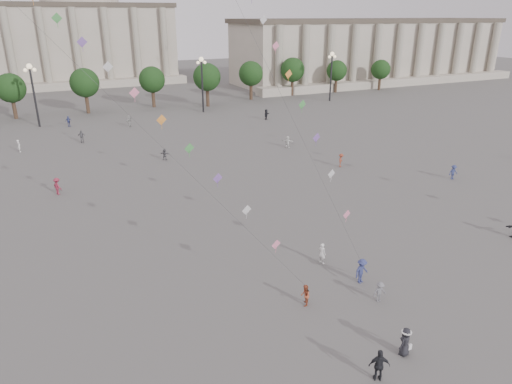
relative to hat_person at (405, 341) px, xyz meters
name	(u,v)px	position (x,y,z in m)	size (l,w,h in m)	color
ground	(352,354)	(-2.70, 1.27, -0.92)	(360.00, 360.00, 0.00)	#4E4C49
hall_east	(372,51)	(72.30, 95.16, 7.51)	(84.00, 26.22, 17.20)	#A69D8B
hall_central	(84,29)	(-2.70, 130.49, 13.31)	(48.30, 34.30, 35.50)	#A69D8B
tree_row	(117,84)	(-2.70, 79.27, 4.48)	(137.12, 5.12, 8.00)	#332419
lamp_post_mid_west	(32,84)	(-17.70, 71.27, 6.43)	(2.00, 0.90, 10.65)	#262628
lamp_post_mid_east	(202,74)	(12.30, 71.27, 6.43)	(2.00, 0.90, 10.65)	#262628
lamp_post_far_east	(332,67)	(42.30, 71.27, 6.43)	(2.00, 0.90, 10.65)	#262628
person_crowd_0	(68,121)	(-13.04, 69.27, 0.00)	(1.08, 0.45, 1.84)	#394180
person_crowd_4	(129,121)	(-3.45, 64.73, 0.05)	(1.79, 0.57, 1.93)	#AEAFAA
person_crowd_6	(380,292)	(2.09, 4.78, -0.18)	(0.95, 0.55, 1.48)	slate
person_crowd_7	(288,142)	(14.99, 41.24, -0.06)	(1.60, 0.51, 1.73)	silver
person_crowd_8	(341,160)	(16.79, 30.37, -0.05)	(1.12, 0.65, 1.74)	brown
person_crowd_9	(266,114)	(20.59, 59.65, 0.05)	(1.79, 0.57, 1.93)	black
person_crowd_10	(19,146)	(-20.57, 55.25, -0.02)	(0.65, 0.43, 1.79)	white
person_crowd_12	(165,154)	(-2.85, 42.86, -0.16)	(1.42, 0.45, 1.53)	#58575C
person_crowd_13	(322,253)	(1.34, 10.76, -0.05)	(0.63, 0.41, 1.73)	silver
person_crowd_14	(453,172)	(26.06, 20.81, -0.04)	(1.13, 0.65, 1.76)	navy
person_crowd_16	(82,136)	(-12.03, 57.01, 0.03)	(1.11, 0.46, 1.89)	slate
person_crowd_17	(57,186)	(-16.54, 35.34, 0.02)	(1.21, 0.70, 1.87)	maroon
tourist_1	(379,365)	(-2.61, -0.93, 0.04)	(1.12, 0.47, 1.91)	black
kite_flyer_0	(305,295)	(-2.71, 6.52, -0.15)	(0.74, 0.58, 1.53)	#A0472B
kite_flyer_1	(362,271)	(2.42, 7.21, 0.03)	(1.23, 0.71, 1.90)	navy
hat_person	(405,341)	(0.00, 0.00, 0.00)	(1.01, 0.85, 1.77)	black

